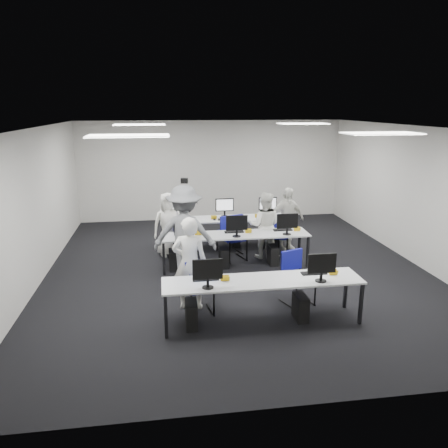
{
  "coord_description": "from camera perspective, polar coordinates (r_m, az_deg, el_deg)",
  "views": [
    {
      "loc": [
        -1.54,
        -8.72,
        3.41
      ],
      "look_at": [
        -0.26,
        0.08,
        1.0
      ],
      "focal_mm": 35.0,
      "sensor_mm": 36.0,
      "label": 1
    }
  ],
  "objects": [
    {
      "name": "room",
      "position": [
        9.06,
        1.72,
        2.99
      ],
      "size": [
        9.0,
        9.02,
        3.0
      ],
      "color": "black",
      "rests_on": "ground"
    },
    {
      "name": "ceiling_panels",
      "position": [
        8.87,
        1.8,
        12.41
      ],
      "size": [
        5.2,
        4.6,
        0.02
      ],
      "color": "white",
      "rests_on": "room"
    },
    {
      "name": "desk_front",
      "position": [
        7.06,
        5.06,
        -7.66
      ],
      "size": [
        3.2,
        0.7,
        0.73
      ],
      "color": "silver",
      "rests_on": "ground"
    },
    {
      "name": "desk_mid",
      "position": [
        9.46,
        1.48,
        -1.62
      ],
      "size": [
        3.2,
        0.7,
        0.73
      ],
      "color": "silver",
      "rests_on": "ground"
    },
    {
      "name": "desk_back",
      "position": [
        10.79,
        0.22,
        0.51
      ],
      "size": [
        3.2,
        0.7,
        0.73
      ],
      "color": "silver",
      "rests_on": "ground"
    },
    {
      "name": "equipment_front",
      "position": [
        7.13,
        3.52,
        -10.21
      ],
      "size": [
        2.51,
        0.41,
        1.19
      ],
      "color": "#0D2FB1",
      "rests_on": "desk_front"
    },
    {
      "name": "equipment_mid",
      "position": [
        9.51,
        0.34,
        -3.56
      ],
      "size": [
        2.91,
        0.41,
        1.19
      ],
      "color": "white",
      "rests_on": "desk_mid"
    },
    {
      "name": "equipment_back",
      "position": [
        10.92,
        1.2,
        -1.06
      ],
      "size": [
        2.91,
        0.41,
        1.19
      ],
      "color": "white",
      "rests_on": "desk_back"
    },
    {
      "name": "chair_0",
      "position": [
        7.52,
        -3.24,
        -9.53
      ],
      "size": [
        0.49,
        0.52,
        0.87
      ],
      "rotation": [
        0.0,
        0.0,
        0.16
      ],
      "color": "navy",
      "rests_on": "ground"
    },
    {
      "name": "chair_1",
      "position": [
        7.93,
        9.53,
        -8.17
      ],
      "size": [
        0.61,
        0.63,
        0.94
      ],
      "rotation": [
        0.0,
        0.0,
        0.36
      ],
      "color": "navy",
      "rests_on": "ground"
    },
    {
      "name": "chair_2",
      "position": [
        10.11,
        -5.36,
        -3.04
      ],
      "size": [
        0.47,
        0.51,
        0.84
      ],
      "rotation": [
        0.0,
        0.0,
        -0.16
      ],
      "color": "navy",
      "rests_on": "ground"
    },
    {
      "name": "chair_3",
      "position": [
        10.0,
        1.21,
        -2.91
      ],
      "size": [
        0.62,
        0.65,
        0.98
      ],
      "rotation": [
        0.0,
        0.0,
        0.32
      ],
      "color": "navy",
      "rests_on": "ground"
    },
    {
      "name": "chair_4",
      "position": [
        10.38,
        7.16,
        -2.47
      ],
      "size": [
        0.57,
        0.59,
        0.91
      ],
      "rotation": [
        0.0,
        0.0,
        -0.31
      ],
      "color": "navy",
      "rests_on": "ground"
    },
    {
      "name": "chair_5",
      "position": [
        10.31,
        -5.71,
        -2.48
      ],
      "size": [
        0.59,
        0.61,
        0.94
      ],
      "rotation": [
        0.0,
        0.0,
        0.29
      ],
      "color": "navy",
      "rests_on": "ground"
    },
    {
      "name": "chair_6",
      "position": [
        10.41,
        0.78,
        -2.16
      ],
      "size": [
        0.62,
        0.64,
        0.98
      ],
      "rotation": [
        0.0,
        0.0,
        0.31
      ],
      "color": "navy",
      "rests_on": "ground"
    },
    {
      "name": "chair_7",
      "position": [
        10.51,
        6.55,
        -2.34
      ],
      "size": [
        0.41,
        0.45,
        0.84
      ],
      "rotation": [
        0.0,
        0.0,
        0.01
      ],
      "color": "navy",
      "rests_on": "ground"
    },
    {
      "name": "handbag",
      "position": [
        9.35,
        -5.56,
        -0.66
      ],
      "size": [
        0.36,
        0.24,
        0.28
      ],
      "primitive_type": "ellipsoid",
      "rotation": [
        0.0,
        0.0,
        0.08
      ],
      "color": "olive",
      "rests_on": "desk_mid"
    },
    {
      "name": "student_0",
      "position": [
        7.5,
        -4.51,
        -5.12
      ],
      "size": [
        0.64,
        0.46,
        1.63
      ],
      "primitive_type": "imported",
      "rotation": [
        0.0,
        0.0,
        3.01
      ],
      "color": "silver",
      "rests_on": "ground"
    },
    {
      "name": "student_1",
      "position": [
        10.02,
        5.31,
        -0.19
      ],
      "size": [
        0.88,
        0.77,
        1.53
      ],
      "primitive_type": "imported",
      "rotation": [
        0.0,
        0.0,
        2.85
      ],
      "color": "silver",
      "rests_on": "ground"
    },
    {
      "name": "student_2",
      "position": [
        10.21,
        -7.25,
        -0.07
      ],
      "size": [
        0.81,
        0.61,
        1.49
      ],
      "primitive_type": "imported",
      "rotation": [
        0.0,
        0.0,
        0.2
      ],
      "color": "silver",
      "rests_on": "ground"
    },
    {
      "name": "student_3",
      "position": [
        10.58,
        8.17,
        0.6
      ],
      "size": [
        0.97,
        0.56,
        1.55
      ],
      "primitive_type": "imported",
      "rotation": [
        0.0,
        0.0,
        0.21
      ],
      "color": "silver",
      "rests_on": "ground"
    },
    {
      "name": "photographer",
      "position": [
        8.68,
        -5.15,
        -1.25
      ],
      "size": [
        1.34,
        0.9,
        1.93
      ],
      "primitive_type": "imported",
      "rotation": [
        0.0,
        0.0,
        2.99
      ],
      "color": "gray",
      "rests_on": "ground"
    },
    {
      "name": "dslr_camera",
      "position": [
        8.63,
        -5.2,
        5.66
      ],
      "size": [
        0.17,
        0.2,
        0.1
      ],
      "primitive_type": "cube",
      "rotation": [
        0.0,
        0.0,
        2.99
      ],
      "color": "black",
      "rests_on": "photographer"
    }
  ]
}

